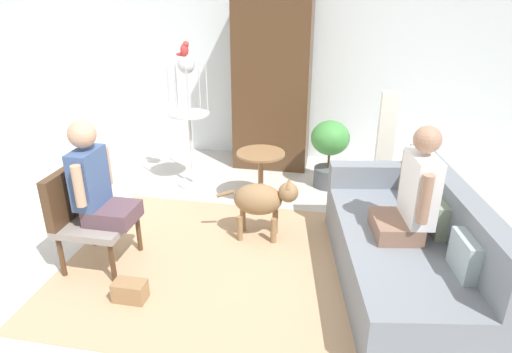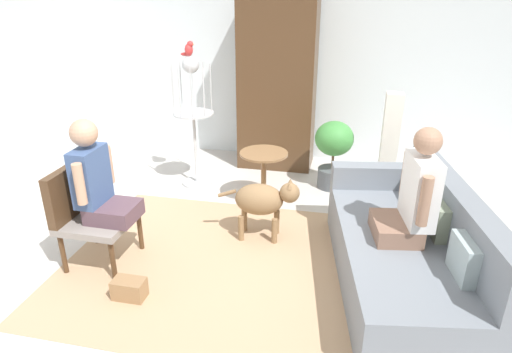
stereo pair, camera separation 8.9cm
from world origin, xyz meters
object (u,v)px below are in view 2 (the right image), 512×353
person_on_couch (414,195)px  bird_cage_stand (193,113)px  parrot (189,49)px  person_on_armchair (97,180)px  potted_plant (334,148)px  handbag (129,289)px  round_end_table (264,172)px  dog (263,200)px  armoire_cabinet (278,84)px  column_lamp (389,149)px  couch (407,250)px  armchair (86,208)px

person_on_couch → bird_cage_stand: bearing=146.0°
bird_cage_stand → parrot: bearing=180.0°
person_on_armchair → bird_cage_stand: 1.78m
parrot → potted_plant: (1.64, 0.26, -1.13)m
parrot → handbag: bearing=-84.4°
round_end_table → dog: bearing=-79.0°
dog → armoire_cabinet: size_ratio=0.36×
column_lamp → armoire_cabinet: size_ratio=0.56×
round_end_table → person_on_couch: bearing=-41.5°
column_lamp → couch: bearing=-86.4°
armchair → potted_plant: (2.00, 2.03, -0.02)m
person_on_couch → dog: (-1.26, 0.49, -0.41)m
armchair → handbag: (0.58, -0.44, -0.43)m
parrot → armoire_cabinet: armoire_cabinet is taller
bird_cage_stand → column_lamp: 2.26m
couch → column_lamp: 1.61m
potted_plant → dog: bearing=-113.6°
handbag → parrot: bearing=95.6°
person_on_armchair → round_end_table: 1.89m
handbag → armoire_cabinet: bearing=78.4°
bird_cage_stand → potted_plant: (1.63, 0.26, -0.41)m
armchair → person_on_couch: person_on_couch is taller
potted_plant → couch: bearing=-68.5°
parrot → armoire_cabinet: 1.34m
person_on_armchair → bird_cage_stand: (0.22, 1.77, 0.11)m
person_on_armchair → column_lamp: person_on_armchair is taller
bird_cage_stand → parrot: 0.72m
armchair → potted_plant: bearing=45.4°
round_end_table → parrot: bearing=161.0°
bird_cage_stand → potted_plant: bearing=9.1°
bird_cage_stand → potted_plant: 1.70m
armchair → person_on_armchair: bearing=-0.6°
round_end_table → dog: 0.77m
person_on_armchair → round_end_table: size_ratio=1.46×
person_on_couch → column_lamp: 1.62m
column_lamp → round_end_table: bearing=-164.9°
armchair → round_end_table: armchair is taller
round_end_table → dog: (0.15, -0.76, 0.04)m
parrot → column_lamp: bearing=1.2°
person_on_couch → potted_plant: (-0.68, 1.82, -0.32)m
column_lamp → handbag: bearing=-132.1°
couch → dog: bearing=160.5°
armchair → person_on_armchair: person_on_armchair is taller
armchair → person_on_armchair: 0.32m
dog → column_lamp: column_lamp is taller
person_on_couch → column_lamp: (-0.08, 1.61, -0.20)m
handbag → person_on_couch: bearing=17.0°
dog → bird_cage_stand: 1.59m
person_on_armchair → person_on_couch: bearing=4.6°
parrot → couch: bearing=-33.1°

